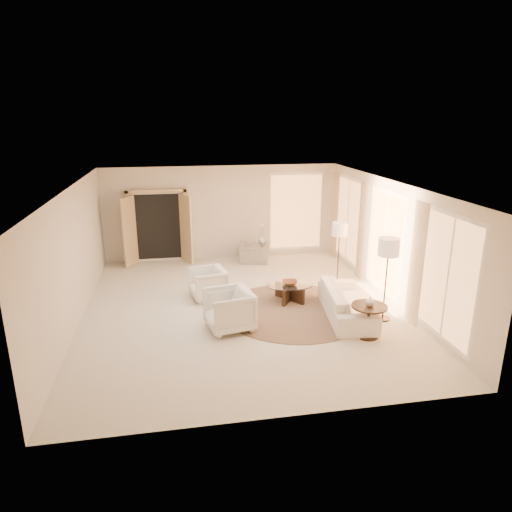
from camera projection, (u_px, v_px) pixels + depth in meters
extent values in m
cube|color=beige|center=(242.00, 308.00, 10.40)|extent=(7.00, 8.00, 0.02)
cube|color=white|center=(241.00, 185.00, 9.57)|extent=(7.00, 8.00, 0.02)
cube|color=beige|center=(222.00, 213.00, 13.75)|extent=(7.00, 0.04, 2.80)
cube|color=beige|center=(284.00, 330.00, 6.22)|extent=(7.00, 0.04, 2.80)
cube|color=beige|center=(73.00, 258.00, 9.39)|extent=(0.04, 8.00, 2.80)
cube|color=beige|center=(390.00, 242.00, 10.58)|extent=(0.04, 8.00, 2.80)
cube|color=tan|center=(158.00, 226.00, 13.42)|extent=(1.80, 0.12, 2.16)
cube|color=tan|center=(130.00, 231.00, 13.04)|extent=(0.35, 0.66, 2.00)
cube|color=tan|center=(186.00, 229.00, 13.31)|extent=(0.35, 0.66, 2.00)
cylinder|color=#3F2B20|center=(294.00, 310.00, 10.28)|extent=(3.56, 3.56, 0.01)
imported|color=white|center=(347.00, 302.00, 9.89)|extent=(1.16, 2.33, 0.65)
imported|color=white|center=(208.00, 282.00, 10.85)|extent=(0.88, 0.92, 0.82)
imported|color=white|center=(229.00, 308.00, 9.26)|extent=(0.99, 1.04, 0.92)
imported|color=gray|center=(254.00, 250.00, 13.55)|extent=(0.96, 0.74, 0.75)
cube|color=black|center=(290.00, 293.00, 10.76)|extent=(0.56, 0.72, 0.37)
cube|color=black|center=(290.00, 293.00, 10.76)|extent=(0.53, 0.75, 0.37)
cylinder|color=white|center=(290.00, 285.00, 10.70)|extent=(1.16, 1.16, 0.02)
cylinder|color=black|center=(367.00, 336.00, 9.06)|extent=(0.44, 0.44, 0.03)
cylinder|color=black|center=(368.00, 322.00, 8.97)|extent=(0.07, 0.07, 0.63)
cylinder|color=black|center=(369.00, 306.00, 8.87)|extent=(0.70, 0.70, 0.03)
cylinder|color=black|center=(261.00, 260.00, 13.78)|extent=(0.36, 0.36, 0.03)
cylinder|color=black|center=(262.00, 252.00, 13.70)|extent=(0.05, 0.05, 0.52)
cylinder|color=white|center=(262.00, 244.00, 13.63)|extent=(0.47, 0.47, 0.03)
cylinder|color=black|center=(337.00, 282.00, 11.95)|extent=(0.27, 0.27, 0.03)
cylinder|color=black|center=(338.00, 258.00, 11.75)|extent=(0.03, 0.03, 1.37)
cylinder|color=beige|center=(340.00, 229.00, 11.53)|extent=(0.39, 0.39, 0.33)
cylinder|color=black|center=(382.00, 318.00, 9.83)|extent=(0.31, 0.31, 0.03)
cylinder|color=black|center=(385.00, 286.00, 9.61)|extent=(0.03, 0.03, 1.53)
cylinder|color=beige|center=(389.00, 247.00, 9.36)|extent=(0.44, 0.44, 0.37)
imported|color=brown|center=(290.00, 283.00, 10.68)|extent=(0.40, 0.40, 0.09)
imported|color=silver|center=(370.00, 302.00, 8.84)|extent=(0.22, 0.22, 0.18)
imported|color=silver|center=(262.00, 240.00, 13.59)|extent=(0.29, 0.29, 0.23)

